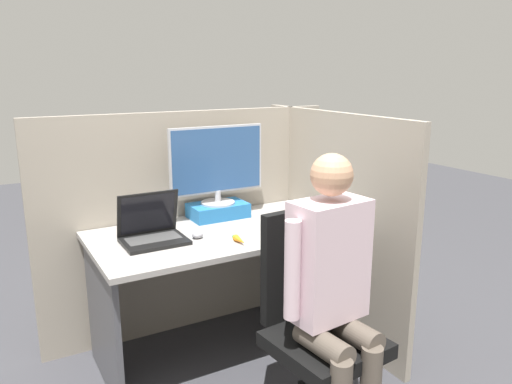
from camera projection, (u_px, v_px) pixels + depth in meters
The scene contains 12 objects.
ground_plane at pixel (252, 383), 2.68m from camera, with size 12.00×12.00×0.00m, color #3D3D42.
cubicle_panel_back at pixel (192, 222), 3.17m from camera, with size 1.92×0.05×1.40m.
cubicle_panel_right at pixel (331, 224), 3.12m from camera, with size 0.04×1.41×1.40m.
desk at pixel (220, 262), 2.86m from camera, with size 1.42×0.76×0.75m.
paper_box at pixel (218, 210), 3.07m from camera, with size 0.35×0.22×0.09m.
monitor at pixel (217, 163), 3.00m from camera, with size 0.60×0.21×0.47m.
laptop at pixel (152, 232), 2.63m from camera, with size 0.33×0.25×0.26m.
mouse at pixel (198, 235), 2.69m from camera, with size 0.06×0.05×0.04m.
stapler at pixel (302, 210), 3.15m from camera, with size 0.04×0.14×0.05m.
carrot_toy at pixel (240, 240), 2.61m from camera, with size 0.04×0.12×0.04m.
office_chair at pixel (314, 317), 2.37m from camera, with size 0.53×0.57×0.99m.
person at pixel (333, 280), 2.18m from camera, with size 0.48×0.42×1.30m.
Camera 1 is at (-1.15, -2.06, 1.64)m, focal length 35.00 mm.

